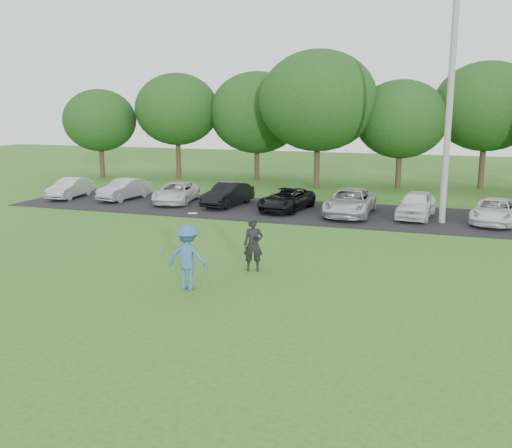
# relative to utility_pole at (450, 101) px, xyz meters

# --- Properties ---
(ground) EXTENTS (100.00, 100.00, 0.00)m
(ground) POSITION_rel_utility_pole_xyz_m (-5.87, -12.26, -5.39)
(ground) COLOR #31631C
(ground) RESTS_ON ground
(parking_lot) EXTENTS (32.00, 6.50, 0.03)m
(parking_lot) POSITION_rel_utility_pole_xyz_m (-5.87, 0.74, -5.38)
(parking_lot) COLOR black
(parking_lot) RESTS_ON ground
(utility_pole) EXTENTS (0.28, 0.28, 10.78)m
(utility_pole) POSITION_rel_utility_pole_xyz_m (0.00, 0.00, 0.00)
(utility_pole) COLOR gray
(utility_pole) RESTS_ON ground
(frisbee_player) EXTENTS (1.27, 0.78, 2.28)m
(frisbee_player) POSITION_rel_utility_pole_xyz_m (-6.77, -12.20, -4.44)
(frisbee_player) COLOR #356497
(frisbee_player) RESTS_ON ground
(camera_bystander) EXTENTS (0.72, 0.58, 1.72)m
(camera_bystander) POSITION_rel_utility_pole_xyz_m (-5.60, -9.83, -4.53)
(camera_bystander) COLOR black
(camera_bystander) RESTS_ON ground
(parked_cars) EXTENTS (30.52, 4.87, 1.25)m
(parked_cars) POSITION_rel_utility_pole_xyz_m (-4.73, 0.71, -4.79)
(parked_cars) COLOR silver
(parked_cars) RESTS_ON parking_lot
(tree_row) EXTENTS (42.39, 9.85, 8.64)m
(tree_row) POSITION_rel_utility_pole_xyz_m (-4.36, 10.50, -0.48)
(tree_row) COLOR #38281C
(tree_row) RESTS_ON ground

